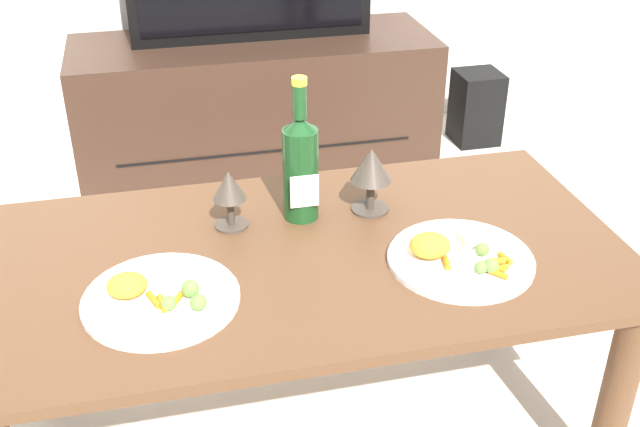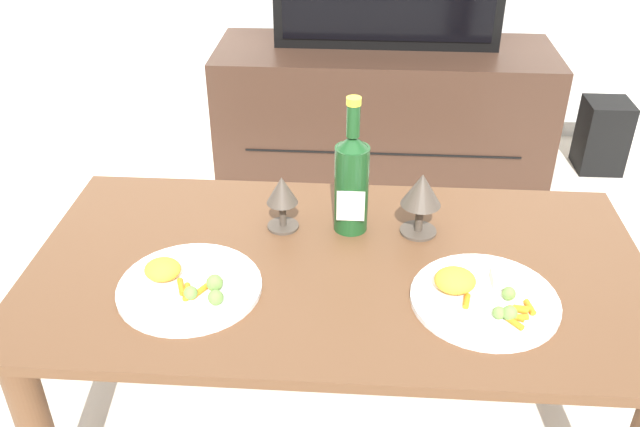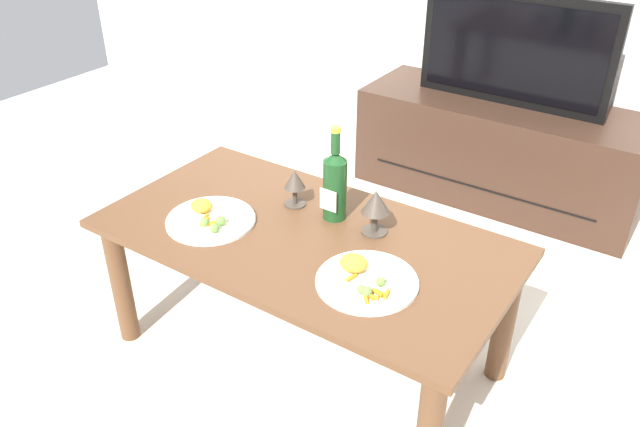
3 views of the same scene
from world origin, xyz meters
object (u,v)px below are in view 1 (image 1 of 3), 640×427
at_px(goblet_right, 371,168).
at_px(dinner_plate_left, 160,296).
at_px(dining_table, 305,286).
at_px(tv_stand, 256,102).
at_px(floor_speaker, 476,107).
at_px(wine_bottle, 300,164).
at_px(goblet_left, 229,190).
at_px(dinner_plate_right, 458,256).

bearing_deg(goblet_right, dinner_plate_left, -152.90).
bearing_deg(goblet_right, dining_table, -142.92).
xyz_separation_m(tv_stand, floor_speaker, (0.93, -0.02, -0.10)).
bearing_deg(wine_bottle, dining_table, -99.07).
height_order(dining_table, goblet_left, goblet_left).
bearing_deg(floor_speaker, dinner_plate_right, -115.96).
xyz_separation_m(goblet_left, dinner_plate_right, (0.43, -0.25, -0.08)).
bearing_deg(floor_speaker, wine_bottle, -127.99).
xyz_separation_m(tv_stand, dinner_plate_right, (0.17, -1.62, 0.28)).
xyz_separation_m(tv_stand, dinner_plate_left, (-0.43, -1.62, 0.28)).
relative_size(goblet_right, dinner_plate_right, 0.51).
distance_m(dining_table, wine_bottle, 0.26).
xyz_separation_m(dining_table, dinner_plate_left, (-0.30, -0.11, 0.10)).
bearing_deg(goblet_right, floor_speaker, 57.11).
xyz_separation_m(dinner_plate_left, dinner_plate_right, (0.59, 0.00, 0.00)).
relative_size(wine_bottle, dinner_plate_right, 1.10).
distance_m(dining_table, dinner_plate_right, 0.33).
bearing_deg(goblet_left, dining_table, -45.38).
distance_m(wine_bottle, goblet_left, 0.16).
distance_m(goblet_left, dinner_plate_left, 0.31).
xyz_separation_m(dining_table, floor_speaker, (1.05, 1.49, -0.28)).
bearing_deg(goblet_left, floor_speaker, 48.67).
relative_size(floor_speaker, dinner_plate_right, 1.03).
distance_m(tv_stand, floor_speaker, 0.93).
bearing_deg(dining_table, dinner_plate_left, -159.93).
bearing_deg(goblet_right, dinner_plate_right, -65.14).
distance_m(dining_table, tv_stand, 1.52).
bearing_deg(dining_table, tv_stand, 85.25).
height_order(goblet_left, dinner_plate_left, goblet_left).
bearing_deg(dinner_plate_right, wine_bottle, 137.00).
height_order(wine_bottle, goblet_right, wine_bottle).
relative_size(dining_table, dinner_plate_right, 4.51).
relative_size(dining_table, wine_bottle, 4.11).
height_order(tv_stand, floor_speaker, tv_stand).
xyz_separation_m(tv_stand, goblet_right, (0.05, -1.37, 0.37)).
height_order(goblet_right, dinner_plate_right, goblet_right).
xyz_separation_m(dining_table, wine_bottle, (0.02, 0.14, 0.22)).
height_order(tv_stand, wine_bottle, wine_bottle).
relative_size(goblet_left, dinner_plate_right, 0.45).
xyz_separation_m(dining_table, goblet_right, (0.18, 0.14, 0.19)).
xyz_separation_m(floor_speaker, dinner_plate_right, (-0.76, -1.60, 0.38)).
height_order(dining_table, floor_speaker, dining_table).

